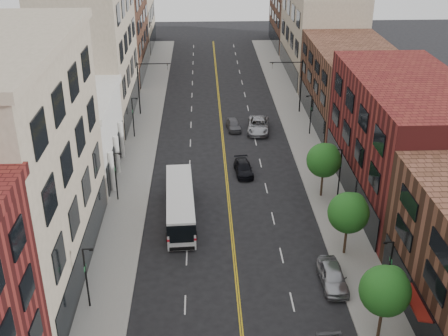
{
  "coord_description": "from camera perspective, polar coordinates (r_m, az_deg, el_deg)",
  "views": [
    {
      "loc": [
        -2.45,
        -24.96,
        27.5
      ],
      "look_at": [
        -0.59,
        20.74,
        5.0
      ],
      "focal_mm": 45.0,
      "sensor_mm": 36.0,
      "label": 1
    }
  ],
  "objects": [
    {
      "name": "bldg_r_far_b",
      "position": [
        95.25,
        9.78,
        13.4
      ],
      "size": [
        10.0,
        22.0,
        14.0
      ],
      "primitive_type": "cube",
      "color": "gray",
      "rests_on": "ground"
    },
    {
      "name": "tree_r_1",
      "position": [
        39.11,
        16.15,
        -11.74
      ],
      "size": [
        3.4,
        3.4,
        5.59
      ],
      "color": "black",
      "rests_on": "sidewalk_right"
    },
    {
      "name": "bldg_l_tanoffice",
      "position": [
        44.67,
        -21.1,
        -0.15
      ],
      "size": [
        10.0,
        22.0,
        18.0
      ],
      "primitive_type": "cube",
      "color": "gray",
      "rests_on": "ground"
    },
    {
      "name": "car_lane_a",
      "position": [
        60.84,
        1.99,
        -0.03
      ],
      "size": [
        2.12,
        4.51,
        1.27
      ],
      "primitive_type": "imported",
      "rotation": [
        0.0,
        0.0,
        0.08
      ],
      "color": "black",
      "rests_on": "ground"
    },
    {
      "name": "tree_r_2",
      "position": [
        47.01,
        12.62,
        -4.32
      ],
      "size": [
        3.4,
        3.4,
        5.59
      ],
      "color": "black",
      "rests_on": "sidewalk_right"
    },
    {
      "name": "tree_r_3",
      "position": [
        55.59,
        10.19,
        0.89
      ],
      "size": [
        3.4,
        3.4,
        5.59
      ],
      "color": "black",
      "rests_on": "sidewalk_right"
    },
    {
      "name": "lamp_l_2",
      "position": [
        55.42,
        -10.91,
        -0.59
      ],
      "size": [
        0.81,
        0.55,
        5.05
      ],
      "color": "black",
      "rests_on": "sidewalk_left"
    },
    {
      "name": "sidewalk_right",
      "position": [
        67.1,
        8.58,
        1.76
      ],
      "size": [
        4.0,
        110.0,
        0.15
      ],
      "primitive_type": "cube",
      "color": "gray",
      "rests_on": "ground"
    },
    {
      "name": "bldg_l_white",
      "position": [
        62.42,
        -15.65,
        3.06
      ],
      "size": [
        10.0,
        14.0,
        8.0
      ],
      "primitive_type": "cube",
      "color": "silver",
      "rests_on": "ground"
    },
    {
      "name": "car_lane_b",
      "position": [
        71.88,
        3.51,
        4.34
      ],
      "size": [
        3.32,
        6.09,
        1.62
      ],
      "primitive_type": "imported",
      "rotation": [
        0.0,
        0.0,
        -0.11
      ],
      "color": "#9C9EA4",
      "rests_on": "ground"
    },
    {
      "name": "sidewalk_left",
      "position": [
        66.37,
        -8.65,
        1.47
      ],
      "size": [
        4.0,
        110.0,
        0.15
      ],
      "primitive_type": "cube",
      "color": "gray",
      "rests_on": "ground"
    },
    {
      "name": "bldg_r_far_c",
      "position": [
        114.78,
        7.73,
        14.92
      ],
      "size": [
        10.0,
        18.0,
        11.0
      ],
      "primitive_type": "cube",
      "color": "#543121",
      "rests_on": "ground"
    },
    {
      "name": "lamp_l_1",
      "position": [
        41.96,
        -13.79,
        -10.47
      ],
      "size": [
        0.81,
        0.55,
        5.05
      ],
      "color": "black",
      "rests_on": "sidewalk_left"
    },
    {
      "name": "signal_mast_right",
      "position": [
        77.51,
        7.31,
        8.83
      ],
      "size": [
        4.49,
        0.18,
        7.2
      ],
      "color": "black",
      "rests_on": "sidewalk_right"
    },
    {
      "name": "car_lane_c",
      "position": [
        72.37,
        0.97,
        4.43
      ],
      "size": [
        2.02,
        4.09,
        1.34
      ],
      "primitive_type": "imported",
      "rotation": [
        0.0,
        0.0,
        0.11
      ],
      "color": "#54545A",
      "rests_on": "ground"
    },
    {
      "name": "car_lane_behind",
      "position": [
        59.52,
        -4.91,
        -0.72
      ],
      "size": [
        1.56,
        4.03,
        1.31
      ],
      "primitive_type": "imported",
      "rotation": [
        0.0,
        0.0,
        3.19
      ],
      "color": "#4D4D52",
      "rests_on": "ground"
    },
    {
      "name": "city_bus",
      "position": [
        52.19,
        -4.48,
        -3.54
      ],
      "size": [
        3.17,
        11.41,
        2.9
      ],
      "rotation": [
        0.0,
        0.0,
        0.05
      ],
      "color": "silver",
      "rests_on": "ground"
    },
    {
      "name": "car_parked_far",
      "position": [
        45.03,
        10.97,
        -10.73
      ],
      "size": [
        1.96,
        4.75,
        1.61
      ],
      "primitive_type": "imported",
      "rotation": [
        0.0,
        0.0,
        0.01
      ],
      "color": "#A1A2A8",
      "rests_on": "ground"
    },
    {
      "name": "lamp_r_3",
      "position": [
        70.72,
        8.78,
        5.58
      ],
      "size": [
        0.81,
        0.55,
        5.05
      ],
      "color": "black",
      "rests_on": "sidewalk_right"
    },
    {
      "name": "bldg_l_far_a",
      "position": [
        76.67,
        -13.48,
        11.52
      ],
      "size": [
        10.0,
        20.0,
        18.0
      ],
      "primitive_type": "cube",
      "color": "gray",
      "rests_on": "ground"
    },
    {
      "name": "lamp_r_2",
      "position": [
        56.38,
        11.66,
        -0.18
      ],
      "size": [
        0.81,
        0.55,
        5.05
      ],
      "color": "black",
      "rests_on": "sidewalk_right"
    },
    {
      "name": "bldg_l_far_b",
      "position": [
        96.2,
        -11.3,
        13.7
      ],
      "size": [
        10.0,
        20.0,
        15.0
      ],
      "primitive_type": "cube",
      "color": "#543121",
      "rests_on": "ground"
    },
    {
      "name": "bldg_r_mid",
      "position": [
        56.9,
        17.87,
        2.67
      ],
      "size": [
        10.0,
        22.0,
        12.0
      ],
      "primitive_type": "cube",
      "color": "#5A1817",
      "rests_on": "ground"
    },
    {
      "name": "lamp_l_3",
      "position": [
        69.96,
        -9.2,
        5.32
      ],
      "size": [
        0.81,
        0.55,
        5.05
      ],
      "color": "black",
      "rests_on": "sidewalk_left"
    },
    {
      "name": "signal_mast_left",
      "position": [
        76.86,
        -8.15,
        8.63
      ],
      "size": [
        4.49,
        0.18,
        7.2
      ],
      "color": "black",
      "rests_on": "sidewalk_left"
    },
    {
      "name": "lamp_r_1",
      "position": [
        43.22,
        16.43,
        -9.63
      ],
      "size": [
        0.81,
        0.55,
        5.05
      ],
      "color": "black",
      "rests_on": "sidewalk_right"
    },
    {
      "name": "bldg_r_far_a",
      "position": [
        76.02,
        12.74,
        8.33
      ],
      "size": [
        10.0,
        20.0,
        10.0
      ],
      "primitive_type": "cube",
      "color": "#543121",
      "rests_on": "ground"
    }
  ]
}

